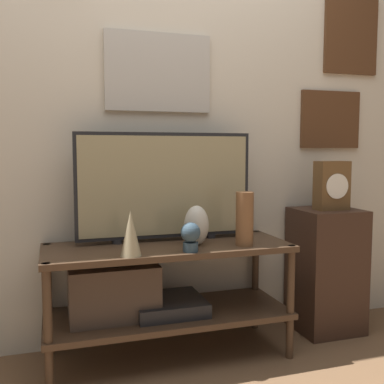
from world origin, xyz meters
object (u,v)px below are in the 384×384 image
at_px(vase_urn_stoneware, 196,225).
at_px(vase_slim_bronze, 131,233).
at_px(mantel_clock, 332,186).
at_px(decorative_bust, 190,236).
at_px(television, 165,186).
at_px(vase_tall_ceramic, 245,219).
at_px(candle_jar, 241,223).

xyz_separation_m(vase_urn_stoneware, vase_slim_bronze, (-0.36, -0.13, 0.00)).
bearing_deg(mantel_clock, decorative_bust, -166.81).
height_order(television, vase_urn_stoneware, television).
xyz_separation_m(vase_tall_ceramic, candle_jar, (0.12, 0.33, -0.08)).
distance_m(television, mantel_clock, 0.98).
distance_m(vase_tall_ceramic, candle_jar, 0.36).
xyz_separation_m(candle_jar, decorative_bust, (-0.43, -0.38, 0.02)).
relative_size(vase_tall_ceramic, mantel_clock, 0.97).
bearing_deg(vase_slim_bronze, vase_tall_ceramic, 5.23).
height_order(vase_slim_bronze, candle_jar, vase_slim_bronze).
distance_m(candle_jar, mantel_clock, 0.57).
bearing_deg(television, vase_tall_ceramic, -33.47).
xyz_separation_m(television, vase_slim_bronze, (-0.24, -0.29, -0.19)).
relative_size(vase_slim_bronze, candle_jar, 1.77).
bearing_deg(mantel_clock, vase_slim_bronze, -169.76).
xyz_separation_m(vase_urn_stoneware, mantel_clock, (0.85, 0.09, 0.18)).
xyz_separation_m(vase_urn_stoneware, vase_tall_ceramic, (0.23, -0.08, 0.04)).
height_order(vase_urn_stoneware, vase_slim_bronze, vase_slim_bronze).
relative_size(vase_urn_stoneware, vase_tall_ceramic, 0.74).
relative_size(vase_tall_ceramic, decorative_bust, 1.94).
xyz_separation_m(vase_urn_stoneware, decorative_bust, (-0.07, -0.13, -0.02)).
relative_size(vase_urn_stoneware, vase_slim_bronze, 0.97).
distance_m(television, candle_jar, 0.54).
bearing_deg(vase_urn_stoneware, vase_slim_bronze, -159.62).
bearing_deg(mantel_clock, vase_tall_ceramic, -165.16).
distance_m(vase_urn_stoneware, decorative_bust, 0.15).
xyz_separation_m(vase_tall_ceramic, mantel_clock, (0.62, 0.17, 0.14)).
distance_m(television, vase_tall_ceramic, 0.45).
height_order(candle_jar, decorative_bust, decorative_bust).
relative_size(television, decorative_bust, 6.69).
relative_size(candle_jar, decorative_bust, 0.84).
bearing_deg(vase_urn_stoneware, mantel_clock, 5.74).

